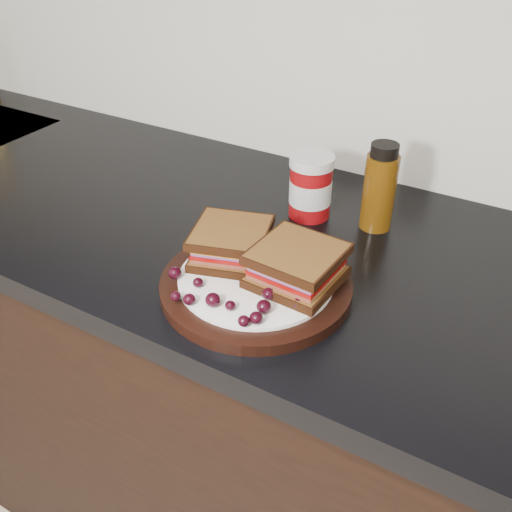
{
  "coord_description": "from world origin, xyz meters",
  "views": [
    {
      "loc": [
        0.29,
        0.99,
        1.41
      ],
      "look_at": [
        -0.04,
        1.56,
        0.96
      ],
      "focal_mm": 40.0,
      "sensor_mm": 36.0,
      "label": 1
    }
  ],
  "objects_px": {
    "plate": "(256,285)",
    "sandwich_left": "(231,243)",
    "oil_bottle": "(380,187)",
    "condiment_jar": "(311,186)"
  },
  "relations": [
    {
      "from": "oil_bottle",
      "to": "plate",
      "type": "bearing_deg",
      "value": -108.47
    },
    {
      "from": "sandwich_left",
      "to": "condiment_jar",
      "type": "distance_m",
      "value": 0.21
    },
    {
      "from": "plate",
      "to": "sandwich_left",
      "type": "xyz_separation_m",
      "value": [
        -0.06,
        0.02,
        0.04
      ]
    },
    {
      "from": "sandwich_left",
      "to": "plate",
      "type": "bearing_deg",
      "value": -40.52
    },
    {
      "from": "plate",
      "to": "oil_bottle",
      "type": "xyz_separation_m",
      "value": [
        0.09,
        0.26,
        0.07
      ]
    },
    {
      "from": "condiment_jar",
      "to": "oil_bottle",
      "type": "distance_m",
      "value": 0.12
    },
    {
      "from": "plate",
      "to": "sandwich_left",
      "type": "distance_m",
      "value": 0.07
    },
    {
      "from": "condiment_jar",
      "to": "oil_bottle",
      "type": "bearing_deg",
      "value": 11.11
    },
    {
      "from": "plate",
      "to": "sandwich_left",
      "type": "height_order",
      "value": "sandwich_left"
    },
    {
      "from": "sandwich_left",
      "to": "oil_bottle",
      "type": "bearing_deg",
      "value": 41.33
    }
  ]
}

